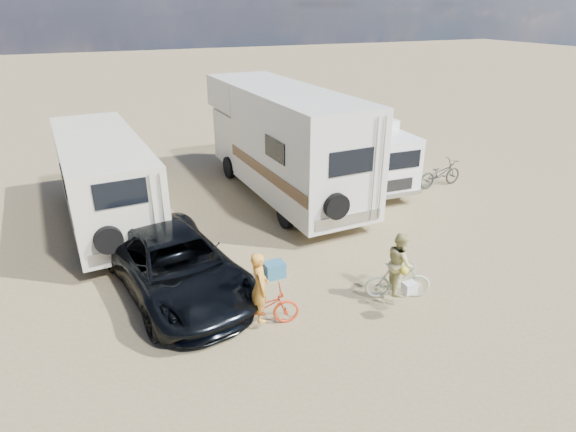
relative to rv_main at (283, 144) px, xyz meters
name	(u,v)px	position (x,y,z in m)	size (l,w,h in m)	color
ground	(381,297)	(-0.46, -7.05, -1.87)	(140.00, 140.00, 0.00)	#948158
rv_main	(283,144)	(0.00, 0.00, 0.00)	(2.52, 8.57, 3.75)	silver
rv_left	(105,183)	(-5.93, -0.26, -0.51)	(2.23, 7.08, 2.73)	beige
box_truck	(357,150)	(3.04, 0.08, -0.60)	(2.08, 5.55, 2.54)	white
dark_suv	(176,265)	(-4.76, -4.94, -1.16)	(2.36, 5.13, 1.42)	black
bike_man	(260,308)	(-3.41, -6.96, -1.44)	(0.58, 1.66, 0.87)	red
bike_woman	(398,281)	(-0.12, -7.20, -1.42)	(0.43, 1.51, 0.91)	beige
rider_man	(260,294)	(-3.41, -6.96, -1.10)	(0.57, 0.37, 1.56)	orange
rider_woman	(399,270)	(-0.12, -7.20, -1.13)	(0.72, 0.56, 1.49)	tan
bike_parked	(440,174)	(5.71, -1.54, -1.37)	(0.66, 1.91, 1.00)	#2A2D2A
cooler	(274,270)	(-2.41, -5.22, -1.67)	(0.50, 0.37, 0.40)	#2E6888
crate	(324,223)	(0.06, -3.12, -1.71)	(0.41, 0.41, 0.32)	#83644A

